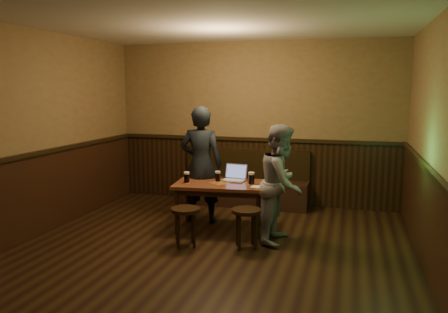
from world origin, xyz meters
TOP-DOWN VIEW (x-y plane):
  - room at (0.00, 0.22)m, footprint 5.04×6.04m
  - bench at (-0.11, 2.75)m, footprint 2.20×0.50m
  - pub_table at (-0.11, 1.31)m, footprint 1.35×0.87m
  - stool_left at (-0.35, 0.56)m, footprint 0.47×0.47m
  - stool_right at (0.41, 0.71)m, footprint 0.49×0.49m
  - pint_left at (-0.57, 1.18)m, footprint 0.10×0.10m
  - pint_mid at (-0.18, 1.40)m, footprint 0.10×0.10m
  - pint_right at (0.33, 1.34)m, footprint 0.11×0.11m
  - laptop at (0.04, 1.54)m, footprint 0.35×0.30m
  - menu at (0.47, 1.22)m, footprint 0.23×0.16m
  - person_suit at (-0.50, 1.61)m, footprint 0.68×0.48m
  - person_grey at (0.79, 1.10)m, footprint 0.66×0.81m

SIDE VIEW (x-z plane):
  - bench at x=-0.11m, z-range -0.16..0.79m
  - stool_left at x=-0.35m, z-range 0.15..0.65m
  - stool_right at x=0.41m, z-range 0.15..0.65m
  - pub_table at x=-0.11m, z-range 0.25..0.93m
  - menu at x=0.47m, z-range 0.68..0.68m
  - laptop at x=0.04m, z-range 0.63..0.86m
  - pint_mid at x=-0.18m, z-range 0.68..0.84m
  - pint_left at x=-0.57m, z-range 0.68..0.84m
  - pint_right at x=0.33m, z-range 0.68..0.86m
  - person_grey at x=0.79m, z-range 0.00..1.55m
  - person_suit at x=-0.50m, z-range 0.00..1.75m
  - room at x=0.00m, z-range -0.22..2.62m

